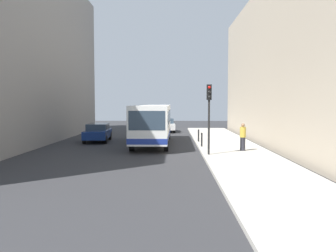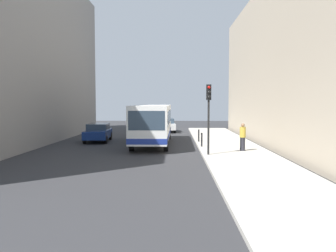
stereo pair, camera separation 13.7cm
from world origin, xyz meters
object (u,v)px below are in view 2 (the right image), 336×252
bus (153,122)px  traffic_light (209,106)px  car_beside_bus (98,132)px  bollard_near (202,140)px  pedestrian_near_signal (243,137)px  car_behind_bus (166,125)px  bollard_mid (199,135)px

bus → traffic_light: bearing=119.9°
car_beside_bus → bollard_near: bearing=148.7°
bus → traffic_light: size_ratio=2.69×
bus → pedestrian_near_signal: bus is taller
car_beside_bus → bollard_near: (8.18, -4.36, -0.16)m
car_beside_bus → bollard_near: car_beside_bus is taller
pedestrian_near_signal → traffic_light: bearing=9.9°
bus → car_beside_bus: size_ratio=2.46×
car_behind_bus → bollard_mid: (2.82, -11.17, -0.16)m
bollard_near → pedestrian_near_signal: pedestrian_near_signal is taller
car_behind_bus → bollard_mid: 11.52m
pedestrian_near_signal → bus: bearing=-65.2°
car_beside_bus → bollard_mid: (8.18, -1.19, -0.16)m
traffic_light → pedestrian_near_signal: (2.33, 1.74, -1.98)m
car_behind_bus → pedestrian_near_signal: bearing=103.6°
car_beside_bus → bollard_near: size_ratio=4.73×
traffic_light → pedestrian_near_signal: size_ratio=2.36×
traffic_light → pedestrian_near_signal: traffic_light is taller
bollard_near → bus: bearing=144.1°
bollard_near → bollard_mid: 3.17m
car_behind_bus → traffic_light: bearing=95.1°
bollard_mid → car_beside_bus: bearing=171.7°
bollard_mid → traffic_light: bearing=-89.2°
car_beside_bus → traffic_light: bearing=131.8°
bus → traffic_light: traffic_light is taller
bus → traffic_light: 7.54m
car_beside_bus → car_behind_bus: (5.36, 9.98, 0.00)m
bus → car_behind_bus: size_ratio=2.45×
bus → bollard_near: (3.56, -2.57, -1.10)m
car_beside_bus → bollard_mid: car_beside_bus is taller
bollard_near → bollard_mid: (0.00, 3.17, 0.00)m
car_beside_bus → pedestrian_near_signal: (10.61, -6.53, 0.24)m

